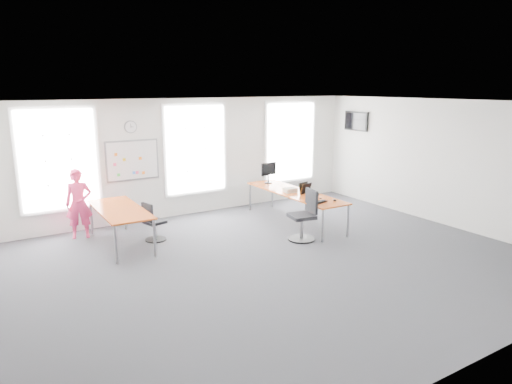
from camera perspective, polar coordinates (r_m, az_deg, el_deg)
floor at (r=8.81m, az=1.69°, el=-8.85°), size 10.00×10.00×0.00m
ceiling at (r=8.17m, az=1.83°, el=11.04°), size 10.00×10.00×0.00m
wall_back at (r=11.86m, az=-8.94°, el=4.26°), size 10.00×0.00×10.00m
wall_front at (r=5.60m, az=24.99°, el=-6.87°), size 10.00×0.00×10.00m
wall_right at (r=11.83m, az=22.49°, el=3.39°), size 0.00×10.00×10.00m
window_left at (r=11.01m, az=-23.47°, el=3.71°), size 1.60×0.06×2.20m
window_mid at (r=11.92m, az=-7.58°, el=5.32°), size 1.60×0.06×2.20m
window_right at (r=13.41m, az=4.26°, el=6.26°), size 1.60×0.06×2.20m
desk_right at (r=11.18m, az=4.83°, el=-0.24°), size 0.84×3.16×0.77m
desk_left at (r=9.97m, az=-16.67°, el=-2.36°), size 0.87×2.19×0.80m
chair_right at (r=10.00m, az=6.07°, el=-3.26°), size 0.59×0.59×1.11m
chair_left at (r=10.15m, az=-12.76°, el=-3.93°), size 0.48×0.48×0.86m
person at (r=10.74m, az=-21.26°, el=-1.38°), size 0.64×0.50×1.55m
whiteboard at (r=11.38m, az=-15.17°, el=3.84°), size 1.20×0.03×0.90m
wall_clock at (r=11.28m, az=-15.42°, el=7.85°), size 0.30×0.04×0.30m
tv at (r=13.66m, az=12.42°, el=8.65°), size 0.06×0.90×0.55m
keyboard at (r=10.20m, az=7.82°, el=-1.28°), size 0.48×0.26×0.02m
mouse at (r=10.40m, az=9.81°, el=-1.02°), size 0.08×0.12×0.04m
lens_cap at (r=10.60m, az=8.07°, el=-0.77°), size 0.08×0.08×0.01m
headphones at (r=10.73m, az=7.26°, el=-0.31°), size 0.20×0.11×0.12m
laptop_sleeve at (r=10.99m, az=6.13°, el=0.47°), size 0.34×0.25×0.27m
paper_stack at (r=11.13m, az=4.29°, el=0.24°), size 0.32×0.25×0.10m
monitor at (r=12.07m, az=1.58°, el=2.65°), size 0.50×0.20×0.55m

